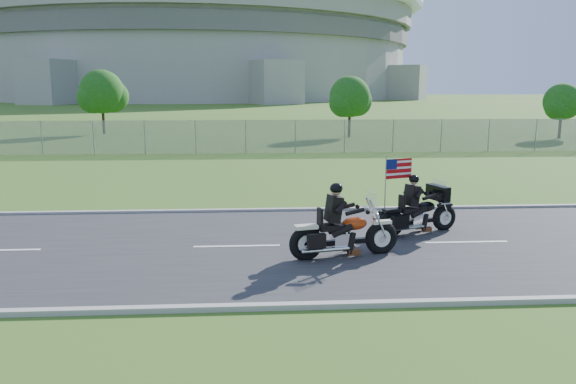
{
  "coord_description": "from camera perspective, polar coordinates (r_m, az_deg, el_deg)",
  "views": [
    {
      "loc": [
        -1.55,
        -13.85,
        4.11
      ],
      "look_at": [
        -0.69,
        0.0,
        1.43
      ],
      "focal_mm": 35.0,
      "sensor_mm": 36.0,
      "label": 1
    }
  ],
  "objects": [
    {
      "name": "tree_fence_near",
      "position": [
        44.56,
        6.35,
        9.38
      ],
      "size": [
        3.52,
        3.28,
        4.75
      ],
      "color": "#382316",
      "rests_on": "ground"
    },
    {
      "name": "motorcycle_lead",
      "position": [
        13.48,
        5.57,
        -4.31
      ],
      "size": [
        2.74,
        1.03,
        1.86
      ],
      "rotation": [
        0.0,
        0.0,
        0.21
      ],
      "color": "black",
      "rests_on": "ground"
    },
    {
      "name": "motorcycle_follow",
      "position": [
        15.93,
        13.11,
        -2.18
      ],
      "size": [
        2.44,
        1.25,
        2.11
      ],
      "rotation": [
        0.0,
        0.0,
        0.35
      ],
      "color": "black",
      "rests_on": "ground"
    },
    {
      "name": "road",
      "position": [
        14.53,
        2.72,
        -5.45
      ],
      "size": [
        120.0,
        8.0,
        0.04
      ],
      "primitive_type": "cube",
      "color": "#28282B",
      "rests_on": "ground"
    },
    {
      "name": "curb_south",
      "position": [
        10.72,
        5.11,
        -11.38
      ],
      "size": [
        120.0,
        0.18,
        0.12
      ],
      "primitive_type": "cube",
      "color": "#9E9B93",
      "rests_on": "ground"
    },
    {
      "name": "fence",
      "position": [
        34.17,
        -9.38,
        5.54
      ],
      "size": [
        60.0,
        0.03,
        2.0
      ],
      "primitive_type": "cube",
      "color": "gray",
      "rests_on": "ground"
    },
    {
      "name": "tree_fence_far",
      "position": [
        48.09,
        26.1,
        8.06
      ],
      "size": [
        3.08,
        2.87,
        4.2
      ],
      "color": "#382316",
      "rests_on": "ground"
    },
    {
      "name": "curb_north",
      "position": [
        18.42,
        1.35,
        -1.82
      ],
      "size": [
        120.0,
        0.18,
        0.12
      ],
      "primitive_type": "cube",
      "color": "#9E9B93",
      "rests_on": "ground"
    },
    {
      "name": "ground",
      "position": [
        14.53,
        2.72,
        -5.53
      ],
      "size": [
        420.0,
        420.0,
        0.0
      ],
      "primitive_type": "plane",
      "color": "#29561A",
      "rests_on": "ground"
    },
    {
      "name": "stadium",
      "position": [
        185.13,
        -9.56,
        14.32
      ],
      "size": [
        140.4,
        140.4,
        29.2
      ],
      "color": "#A3A099",
      "rests_on": "ground"
    },
    {
      "name": "tree_fence_mid",
      "position": [
        49.48,
        -18.32,
        9.43
      ],
      "size": [
        3.96,
        3.69,
        5.3
      ],
      "color": "#382316",
      "rests_on": "ground"
    }
  ]
}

